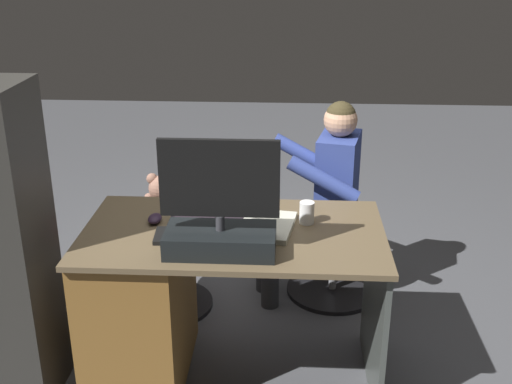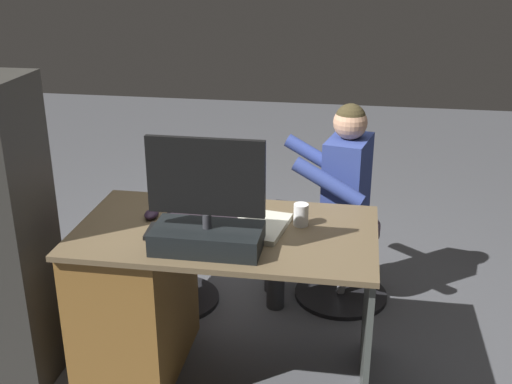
% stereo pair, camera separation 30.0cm
% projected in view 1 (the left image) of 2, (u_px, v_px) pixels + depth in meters
% --- Properties ---
extents(ground_plane, '(10.00, 10.00, 0.00)m').
position_uv_depth(ground_plane, '(241.00, 335.00, 3.29)').
color(ground_plane, '#4C4D52').
extents(desk, '(1.30, 0.72, 0.74)m').
position_uv_depth(desk, '(160.00, 299.00, 2.87)').
color(desk, brown).
rests_on(desk, ground_plane).
extents(monitor, '(0.47, 0.23, 0.47)m').
position_uv_depth(monitor, '(220.00, 222.00, 2.51)').
color(monitor, black).
rests_on(monitor, desk).
extents(keyboard, '(0.42, 0.14, 0.02)m').
position_uv_depth(keyboard, '(217.00, 223.00, 2.78)').
color(keyboard, black).
rests_on(keyboard, desk).
extents(computer_mouse, '(0.06, 0.10, 0.04)m').
position_uv_depth(computer_mouse, '(155.00, 219.00, 2.80)').
color(computer_mouse, '#2D1D32').
rests_on(computer_mouse, desk).
extents(cup, '(0.06, 0.06, 0.10)m').
position_uv_depth(cup, '(307.00, 213.00, 2.78)').
color(cup, white).
rests_on(cup, desk).
extents(tv_remote, '(0.05, 0.15, 0.02)m').
position_uv_depth(tv_remote, '(160.00, 236.00, 2.66)').
color(tv_remote, black).
rests_on(tv_remote, desk).
extents(notebook_binder, '(0.26, 0.33, 0.02)m').
position_uv_depth(notebook_binder, '(267.00, 226.00, 2.74)').
color(notebook_binder, beige).
rests_on(notebook_binder, desk).
extents(office_chair_teddy, '(0.49, 0.49, 0.46)m').
position_uv_depth(office_chair_teddy, '(166.00, 264.00, 3.46)').
color(office_chair_teddy, black).
rests_on(office_chair_teddy, ground_plane).
extents(teddy_bear, '(0.23, 0.23, 0.32)m').
position_uv_depth(teddy_bear, '(163.00, 205.00, 3.35)').
color(teddy_bear, '#956956').
rests_on(teddy_bear, office_chair_teddy).
extents(visitor_chair, '(0.52, 0.52, 0.46)m').
position_uv_depth(visitor_chair, '(334.00, 253.00, 3.61)').
color(visitor_chair, black).
rests_on(visitor_chair, ground_plane).
extents(person, '(0.57, 0.54, 1.13)m').
position_uv_depth(person, '(321.00, 187.00, 3.44)').
color(person, '#31428C').
rests_on(person, ground_plane).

